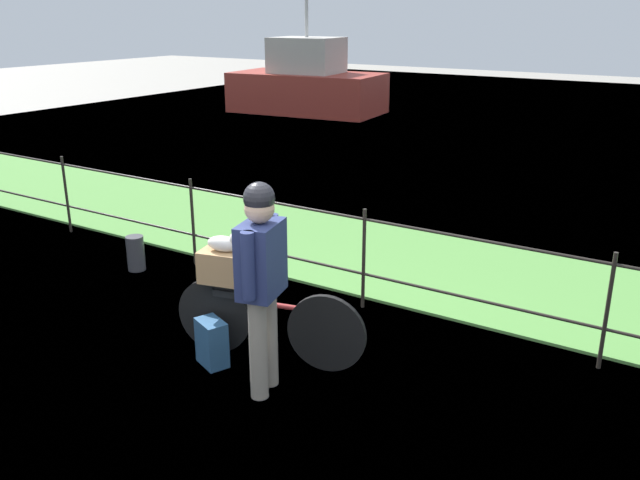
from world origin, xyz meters
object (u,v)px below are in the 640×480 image
object	(u,v)px
wooden_crate	(224,266)
cyclist_person	(261,271)
terrier_dog	(226,243)
bicycle_main	(267,322)
mooring_bollard	(136,253)
backpack_on_paving	(212,343)
moored_boat_near	(307,85)

from	to	relation	value
wooden_crate	cyclist_person	size ratio (longest dim) A/B	0.24
terrier_dog	wooden_crate	bearing A→B (deg)	-166.51
wooden_crate	terrier_dog	size ratio (longest dim) A/B	1.23
bicycle_main	mooring_bollard	size ratio (longest dim) A/B	4.10
mooring_bollard	bicycle_main	bearing A→B (deg)	-18.93
wooden_crate	backpack_on_paving	world-z (taller)	wooden_crate
terrier_dog	backpack_on_paving	world-z (taller)	terrier_dog
bicycle_main	cyclist_person	world-z (taller)	cyclist_person
terrier_dog	moored_boat_near	size ratio (longest dim) A/B	0.07
terrier_dog	cyclist_person	world-z (taller)	cyclist_person
moored_boat_near	mooring_bollard	bearing A→B (deg)	-65.48
terrier_dog	moored_boat_near	distance (m)	14.51
terrier_dog	bicycle_main	bearing A→B (deg)	13.49
bicycle_main	wooden_crate	distance (m)	0.59
wooden_crate	backpack_on_paving	size ratio (longest dim) A/B	1.00
bicycle_main	mooring_bollard	xyz separation A→B (m)	(-2.52, 0.86, -0.15)
backpack_on_paving	mooring_bollard	size ratio (longest dim) A/B	0.99
backpack_on_paving	mooring_bollard	distance (m)	2.47
wooden_crate	moored_boat_near	bearing A→B (deg)	120.73
wooden_crate	moored_boat_near	xyz separation A→B (m)	(-7.41, 12.46, -0.02)
mooring_bollard	wooden_crate	bearing A→B (deg)	-23.80
backpack_on_paving	moored_boat_near	size ratio (longest dim) A/B	0.09
mooring_bollard	backpack_on_paving	bearing A→B (deg)	-28.41
wooden_crate	cyclist_person	distance (m)	0.73
bicycle_main	moored_boat_near	bearing A→B (deg)	122.12
terrier_dog	mooring_bollard	xyz separation A→B (m)	(-2.18, 0.94, -0.82)
bicycle_main	backpack_on_paving	distance (m)	0.49
moored_boat_near	backpack_on_paving	bearing A→B (deg)	-59.66
bicycle_main	terrier_dog	bearing A→B (deg)	-166.51
terrier_dog	moored_boat_near	bearing A→B (deg)	120.82
mooring_bollard	moored_boat_near	xyz separation A→B (m)	(-5.25, 11.51, 0.59)
bicycle_main	moored_boat_near	world-z (taller)	moored_boat_near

